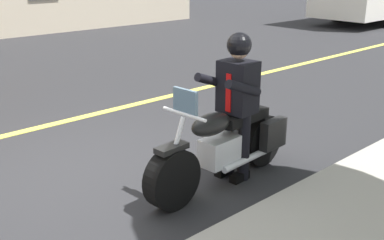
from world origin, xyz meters
name	(u,v)px	position (x,y,z in m)	size (l,w,h in m)	color
ground_plane	(96,172)	(0.00, 0.00, 0.00)	(80.00, 80.00, 0.00)	#28282B
lane_center_stripe	(29,130)	(0.00, -2.00, 0.01)	(60.00, 0.16, 0.01)	#E5DB4C
motorcycle_main	(225,146)	(-1.01, 1.23, 0.45)	(2.22, 0.68, 1.26)	black
rider_main	(237,94)	(-1.19, 1.21, 1.04)	(0.65, 0.58, 1.74)	black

